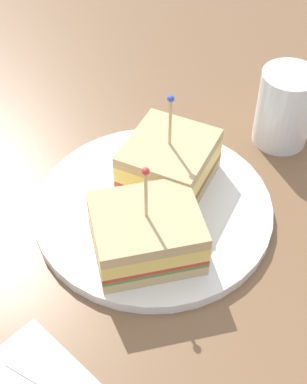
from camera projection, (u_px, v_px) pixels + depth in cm
name	position (u px, v px, depth cm)	size (l,w,h in cm)	color
ground_plane	(154.00, 219.00, 62.10)	(103.23, 103.23, 2.00)	brown
plate	(154.00, 209.00, 60.95)	(25.10, 25.10, 1.19)	white
sandwich_half_front	(169.00, 162.00, 61.14)	(12.09, 12.26, 11.43)	tan
sandwich_half_back	(147.00, 233.00, 54.59)	(10.82, 9.42, 11.08)	tan
drink_glass	(284.00, 112.00, 66.73)	(6.54, 6.54, 9.32)	#B74C33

